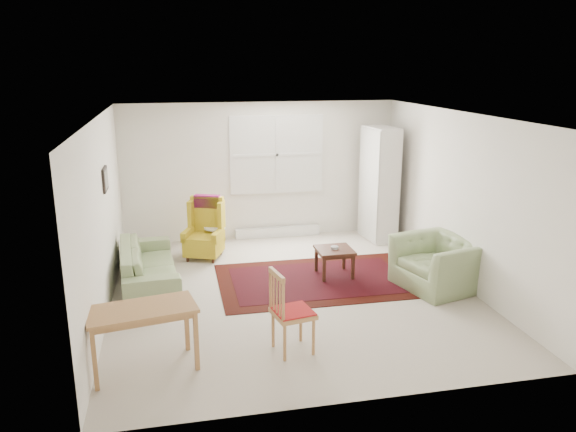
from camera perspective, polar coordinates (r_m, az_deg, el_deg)
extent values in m
cube|color=#BDB1A1|center=(8.09, 0.44, -7.75)|extent=(5.00, 5.50, 0.01)
cube|color=white|center=(7.47, 0.48, 10.19)|extent=(5.00, 5.50, 0.01)
cube|color=white|center=(10.32, -2.81, 4.58)|extent=(5.00, 0.04, 2.50)
cube|color=white|center=(5.16, 7.05, -6.59)|extent=(5.00, 0.04, 2.50)
cube|color=white|center=(7.57, -18.36, -0.15)|extent=(0.04, 5.50, 2.50)
cube|color=white|center=(8.56, 17.04, 1.68)|extent=(0.04, 5.50, 2.50)
cube|color=white|center=(10.30, -1.16, 6.26)|extent=(1.72, 0.06, 1.42)
cube|color=white|center=(10.30, -1.16, 6.26)|extent=(1.60, 0.02, 1.30)
cube|color=silver|center=(10.57, -1.06, -1.62)|extent=(1.60, 0.12, 0.18)
cube|color=black|center=(7.96, -18.09, 3.57)|extent=(0.03, 0.42, 0.32)
cube|color=#9D7848|center=(7.96, -17.98, 3.58)|extent=(0.01, 0.34, 0.24)
imported|color=gray|center=(8.54, -14.03, -4.06)|extent=(0.93, 2.04, 0.80)
imported|color=gray|center=(8.39, 15.01, -4.23)|extent=(1.24, 1.34, 0.87)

